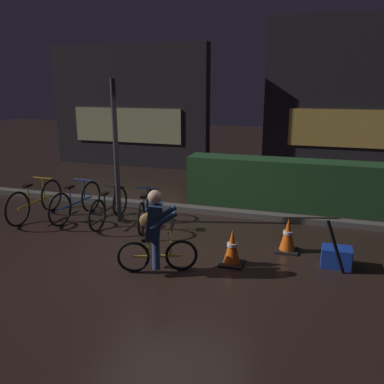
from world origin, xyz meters
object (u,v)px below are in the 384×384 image
blue_crate (336,257)px  street_post (116,153)px  cyclist (155,231)px  traffic_cone_near (232,248)px  parked_bike_center_left (109,208)px  parked_bike_leftmost (35,201)px  traffic_cone_far (288,235)px  parked_bike_left_mid (76,202)px  closed_umbrella (336,247)px  parked_bike_center_right (146,210)px

blue_crate → street_post: bearing=167.7°
cyclist → street_post: bearing=108.3°
traffic_cone_near → parked_bike_center_left: bearing=157.8°
parked_bike_leftmost → blue_crate: (5.83, -0.55, -0.21)m
traffic_cone_far → parked_bike_left_mid: bearing=174.5°
blue_crate → cyclist: bearing=-159.5°
traffic_cone_far → closed_umbrella: bearing=-40.8°
closed_umbrella → parked_bike_leftmost: bearing=-21.0°
traffic_cone_near → parked_bike_leftmost: bearing=167.5°
parked_bike_center_right → street_post: bearing=65.3°
parked_bike_leftmost → closed_umbrella: (5.79, -0.80, 0.05)m
parked_bike_left_mid → closed_umbrella: 5.08m
street_post → traffic_cone_near: 3.11m
cyclist → traffic_cone_far: bearing=14.4°
street_post → traffic_cone_near: size_ratio=4.97×
blue_crate → traffic_cone_far: bearing=154.2°
parked_bike_left_mid → blue_crate: 5.08m
street_post → traffic_cone_far: size_ratio=4.88×
street_post → cyclist: size_ratio=2.23×
parked_bike_left_mid → parked_bike_leftmost: bearing=110.6°
traffic_cone_far → traffic_cone_near: bearing=-135.3°
street_post → parked_bike_leftmost: size_ratio=1.61×
parked_bike_leftmost → parked_bike_left_mid: parked_bike_leftmost is taller
parked_bike_left_mid → parked_bike_center_right: parked_bike_left_mid is taller
blue_crate → parked_bike_center_right: bearing=167.4°
parked_bike_center_right → traffic_cone_far: size_ratio=2.64×
parked_bike_left_mid → cyclist: bearing=-120.3°
parked_bike_center_right → cyclist: 1.98m
traffic_cone_near → closed_umbrella: (1.49, 0.15, 0.14)m
parked_bike_center_left → blue_crate: size_ratio=3.50×
parked_bike_left_mid → closed_umbrella: (4.98, -1.03, 0.06)m
street_post → blue_crate: size_ratio=6.32×
traffic_cone_near → parked_bike_left_mid: bearing=161.3°
parked_bike_left_mid → parked_bike_center_right: (1.54, -0.00, -0.02)m
parked_bike_center_left → parked_bike_center_right: 0.75m
street_post → blue_crate: 4.40m
blue_crate → cyclist: size_ratio=0.35×
parked_bike_center_left → traffic_cone_far: 3.49m
parked_bike_leftmost → parked_bike_left_mid: 0.84m
parked_bike_center_left → traffic_cone_far: (3.47, -0.34, -0.05)m
parked_bike_left_mid → cyclist: 3.02m
street_post → parked_bike_center_right: bearing=-10.9°
traffic_cone_far → cyclist: (-1.81, -1.32, 0.35)m
parked_bike_left_mid → parked_bike_center_right: size_ratio=1.10×
traffic_cone_near → parked_bike_center_right: bearing=148.9°
closed_umbrella → blue_crate: bearing=-112.7°
blue_crate → cyclist: cyclist is taller
traffic_cone_near → cyclist: 1.23m
parked_bike_left_mid → street_post: bearing=-77.4°
street_post → cyclist: bearing=-49.9°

